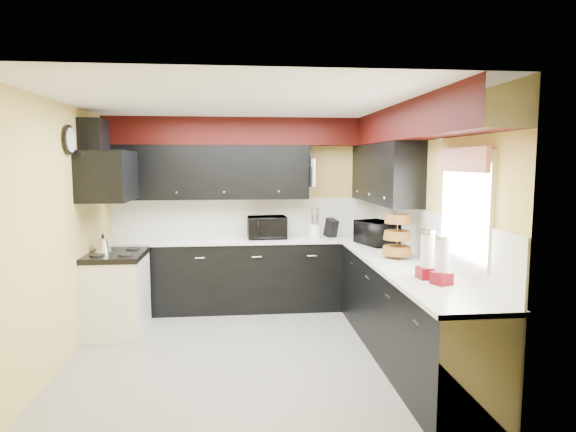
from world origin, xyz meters
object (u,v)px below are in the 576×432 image
Objects in this scene: microwave at (377,233)px; knife_block at (331,228)px; utensil_crock at (315,231)px; kettle at (103,245)px; toaster_oven at (267,227)px.

microwave is 0.76m from knife_block.
utensil_crock is 2.61m from kettle.
knife_block reaches higher than kettle.
microwave reaches higher than utensil_crock.
toaster_oven is at bearing 45.94° from microwave.
utensil_crock is (-0.66, 0.61, -0.06)m from microwave.
knife_block is (0.22, 0.01, 0.04)m from utensil_crock.
toaster_oven reaches higher than utensil_crock.
utensil_crock is at bearing 157.98° from knife_block.
utensil_crock is at bearing -2.88° from toaster_oven.
toaster_oven is 0.85m from knife_block.
microwave is at bearing -28.06° from toaster_oven.
kettle is (-1.90, -0.66, -0.09)m from toaster_oven.
knife_block is at bearing 16.66° from microwave.
microwave is 0.90m from utensil_crock.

